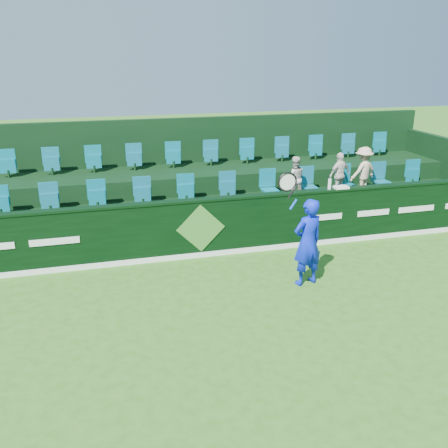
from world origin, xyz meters
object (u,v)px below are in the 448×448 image
object	(u,v)px
spectator_right	(363,171)
towel	(341,187)
drinks_bottle	(330,184)
tennis_player	(307,242)
spectator_left	(294,178)
spectator_middle	(340,175)

from	to	relation	value
spectator_right	towel	bearing A→B (deg)	24.14
spectator_right	towel	xyz separation A→B (m)	(-1.22, -1.12, -0.06)
spectator_right	drinks_bottle	world-z (taller)	spectator_right
towel	spectator_right	bearing A→B (deg)	42.63
tennis_player	towel	bearing A→B (deg)	48.86
towel	drinks_bottle	world-z (taller)	drinks_bottle
spectator_left	drinks_bottle	xyz separation A→B (m)	(0.42, -1.12, 0.11)
spectator_left	spectator_right	xyz separation A→B (m)	(1.94, 0.00, 0.07)
tennis_player	spectator_middle	world-z (taller)	tennis_player
tennis_player	drinks_bottle	size ratio (longest dim) A/B	9.76
spectator_left	drinks_bottle	distance (m)	1.20
spectator_left	drinks_bottle	bearing A→B (deg)	119.43
spectator_left	spectator_middle	world-z (taller)	spectator_middle
spectator_right	drinks_bottle	distance (m)	1.89
tennis_player	towel	world-z (taller)	tennis_player
tennis_player	towel	xyz separation A→B (m)	(1.70, 1.94, 0.47)
tennis_player	spectator_right	world-z (taller)	tennis_player
spectator_right	towel	size ratio (longest dim) A/B	3.72
spectator_left	towel	size ratio (longest dim) A/B	3.30
tennis_player	spectator_left	bearing A→B (deg)	72.28
spectator_right	spectator_middle	bearing A→B (deg)	-18.49
drinks_bottle	spectator_right	bearing A→B (deg)	36.42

